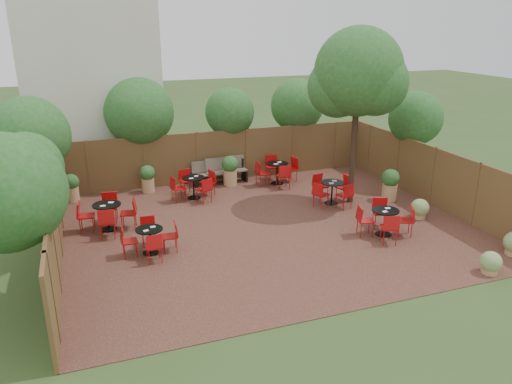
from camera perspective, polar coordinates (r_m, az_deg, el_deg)
name	(u,v)px	position (r m, az deg, el deg)	size (l,w,h in m)	color
ground	(268,227)	(15.22, 1.45, -4.04)	(80.00, 80.00, 0.00)	#354F23
courtyard_paving	(268,226)	(15.22, 1.45, -4.01)	(12.00, 10.00, 0.02)	#3A2018
fence_back	(223,156)	(19.39, -3.87, 4.21)	(12.00, 0.08, 2.00)	brown
fence_left	(56,222)	(13.99, -22.13, -3.28)	(0.08, 10.00, 2.00)	brown
fence_right	(433,176)	(17.83, 19.79, 1.74)	(0.08, 10.00, 2.00)	brown
neighbour_building	(91,74)	(21.13, -18.55, 12.81)	(5.00, 4.00, 8.00)	beige
overhang_foliage	(169,128)	(16.44, -10.04, 7.27)	(15.53, 10.72, 2.58)	#1F541B
courtyard_tree	(358,77)	(16.56, 11.75, 12.86)	(2.95, 2.88, 5.89)	black
park_bench_left	(211,172)	(19.04, -5.19, 2.29)	(1.49, 0.50, 0.91)	brown
park_bench_right	(226,170)	(19.18, -3.50, 2.60)	(1.66, 0.68, 1.00)	brown
bistro_tables	(244,199)	(16.12, -1.34, -0.85)	(9.32, 7.23, 0.95)	black
planters	(227,178)	(17.87, -3.32, 1.58)	(11.07, 4.33, 1.14)	#AA8355
low_shrubs	(472,235)	(15.17, 23.71, -4.54)	(1.97, 4.22, 0.65)	#AA8355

